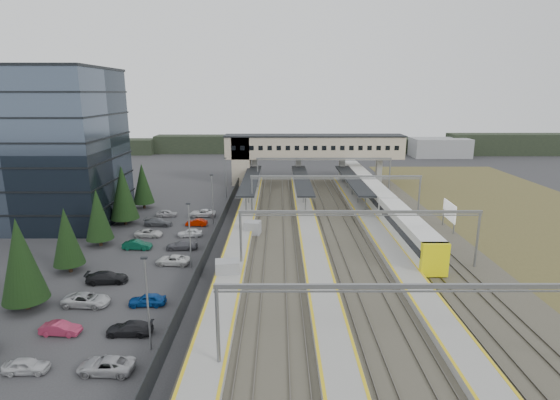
{
  "coord_description": "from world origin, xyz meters",
  "views": [
    {
      "loc": [
        2.5,
        -56.86,
        20.53
      ],
      "look_at": [
        2.69,
        9.93,
        4.0
      ],
      "focal_mm": 28.0,
      "sensor_mm": 36.0,
      "label": 1
    }
  ],
  "objects_px": {
    "relay_cabin_far": "(253,228)",
    "train": "(374,195)",
    "footbridge": "(302,149)",
    "billboard": "(449,212)",
    "office_building": "(35,147)",
    "relay_cabin_near": "(227,270)"
  },
  "relations": [
    {
      "from": "footbridge",
      "to": "billboard",
      "type": "height_order",
      "value": "footbridge"
    },
    {
      "from": "relay_cabin_far",
      "to": "train",
      "type": "relative_size",
      "value": 0.04
    },
    {
      "from": "billboard",
      "to": "office_building",
      "type": "bearing_deg",
      "value": 175.24
    },
    {
      "from": "relay_cabin_far",
      "to": "billboard",
      "type": "height_order",
      "value": "billboard"
    },
    {
      "from": "relay_cabin_far",
      "to": "train",
      "type": "distance_m",
      "value": 26.93
    },
    {
      "from": "relay_cabin_near",
      "to": "relay_cabin_far",
      "type": "relative_size",
      "value": 1.14
    },
    {
      "from": "footbridge",
      "to": "office_building",
      "type": "bearing_deg",
      "value": -145.53
    },
    {
      "from": "footbridge",
      "to": "billboard",
      "type": "distance_m",
      "value": 41.23
    },
    {
      "from": "footbridge",
      "to": "train",
      "type": "xyz_separation_m",
      "value": [
        12.3,
        -21.18,
        -5.71
      ]
    },
    {
      "from": "relay_cabin_near",
      "to": "billboard",
      "type": "relative_size",
      "value": 0.54
    },
    {
      "from": "relay_cabin_near",
      "to": "relay_cabin_far",
      "type": "xyz_separation_m",
      "value": [
        1.93,
        15.64,
        -0.05
      ]
    },
    {
      "from": "office_building",
      "to": "footbridge",
      "type": "relative_size",
      "value": 0.6
    },
    {
      "from": "office_building",
      "to": "footbridge",
      "type": "xyz_separation_m",
      "value": [
        43.7,
        30.0,
        -4.26
      ]
    },
    {
      "from": "relay_cabin_near",
      "to": "train",
      "type": "bearing_deg",
      "value": 53.95
    },
    {
      "from": "footbridge",
      "to": "train",
      "type": "height_order",
      "value": "footbridge"
    },
    {
      "from": "billboard",
      "to": "footbridge",
      "type": "bearing_deg",
      "value": 120.25
    },
    {
      "from": "relay_cabin_near",
      "to": "relay_cabin_far",
      "type": "distance_m",
      "value": 15.76
    },
    {
      "from": "relay_cabin_near",
      "to": "footbridge",
      "type": "distance_m",
      "value": 54.74
    },
    {
      "from": "footbridge",
      "to": "billboard",
      "type": "xyz_separation_m",
      "value": [
        20.62,
        -35.35,
        -5.01
      ]
    },
    {
      "from": "relay_cabin_near",
      "to": "office_building",
      "type": "bearing_deg",
      "value": 144.67
    },
    {
      "from": "office_building",
      "to": "relay_cabin_far",
      "type": "height_order",
      "value": "office_building"
    },
    {
      "from": "train",
      "to": "relay_cabin_far",
      "type": "bearing_deg",
      "value": -142.55
    }
  ]
}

